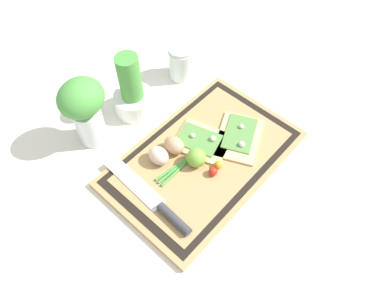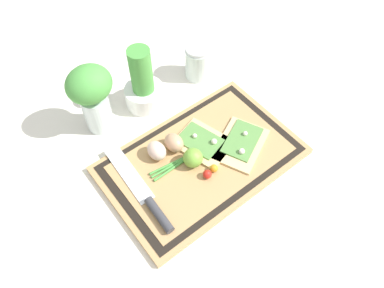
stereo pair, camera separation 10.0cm
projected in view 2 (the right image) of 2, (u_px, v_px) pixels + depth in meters
ground_plane at (201, 162)px, 1.01m from camera, size 6.00×6.00×0.00m
cutting_board at (201, 160)px, 1.00m from camera, size 0.51×0.33×0.02m
pizza_slice_near at (241, 143)px, 1.01m from camera, size 0.19×0.17×0.02m
pizza_slice_far at (203, 142)px, 1.02m from camera, size 0.15×0.17×0.02m
knife at (148, 200)px, 0.91m from camera, size 0.05×0.30×0.02m
egg_brown at (174, 143)px, 0.99m from camera, size 0.05×0.06×0.05m
egg_pink at (157, 151)px, 0.98m from camera, size 0.05×0.06×0.05m
lime at (194, 159)px, 0.96m from camera, size 0.05×0.05×0.05m
cherry_tomato_red at (207, 174)px, 0.95m from camera, size 0.02×0.02×0.02m
cherry_tomato_yellow at (214, 168)px, 0.96m from camera, size 0.02×0.02×0.02m
scallion_bunch at (200, 150)px, 1.00m from camera, size 0.30×0.05×0.01m
herb_pot at (142, 87)px, 1.07m from camera, size 0.12×0.12×0.20m
sauce_jar at (198, 64)px, 1.16m from camera, size 0.08×0.08×0.11m
herb_glass at (92, 94)px, 0.98m from camera, size 0.12×0.11×0.22m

